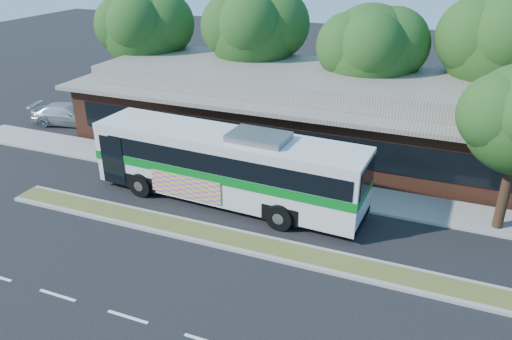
# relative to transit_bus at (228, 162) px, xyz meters

# --- Properties ---
(ground) EXTENTS (120.00, 120.00, 0.00)m
(ground) POSITION_rel_transit_bus_xyz_m (3.30, -3.79, -2.09)
(ground) COLOR black
(ground) RESTS_ON ground
(median_strip) EXTENTS (26.00, 1.10, 0.15)m
(median_strip) POSITION_rel_transit_bus_xyz_m (3.30, -3.19, -2.01)
(median_strip) COLOR #4D5524
(median_strip) RESTS_ON ground
(sidewalk) EXTENTS (44.00, 2.60, 0.12)m
(sidewalk) POSITION_rel_transit_bus_xyz_m (3.30, 2.61, -2.03)
(sidewalk) COLOR gray
(sidewalk) RESTS_ON ground
(parking_lot) EXTENTS (14.00, 12.00, 0.01)m
(parking_lot) POSITION_rel_transit_bus_xyz_m (-14.70, 6.21, -2.08)
(parking_lot) COLOR black
(parking_lot) RESTS_ON ground
(plaza_building) EXTENTS (33.20, 11.20, 4.45)m
(plaza_building) POSITION_rel_transit_bus_xyz_m (3.30, 9.19, 0.04)
(plaza_building) COLOR #552B1B
(plaza_building) RESTS_ON ground
(tree_bg_a) EXTENTS (6.47, 5.80, 8.63)m
(tree_bg_a) POSITION_rel_transit_bus_xyz_m (-11.28, 11.34, 3.78)
(tree_bg_a) COLOR black
(tree_bg_a) RESTS_ON ground
(tree_bg_b) EXTENTS (6.69, 6.00, 9.00)m
(tree_bg_b) POSITION_rel_transit_bus_xyz_m (-3.27, 12.35, 4.06)
(tree_bg_b) COLOR black
(tree_bg_b) RESTS_ON ground
(tree_bg_c) EXTENTS (6.24, 5.60, 8.26)m
(tree_bg_c) POSITION_rel_transit_bus_xyz_m (4.70, 11.34, 3.51)
(tree_bg_c) COLOR black
(tree_bg_c) RESTS_ON ground
(tree_bg_d) EXTENTS (6.91, 6.20, 9.37)m
(tree_bg_d) POSITION_rel_transit_bus_xyz_m (11.75, 12.35, 4.33)
(tree_bg_d) COLOR black
(tree_bg_d) RESTS_ON ground
(transit_bus) EXTENTS (13.48, 3.62, 3.75)m
(transit_bus) POSITION_rel_transit_bus_xyz_m (0.00, 0.00, 0.00)
(transit_bus) COLOR silver
(transit_bus) RESTS_ON ground
(sedan) EXTENTS (5.30, 3.14, 1.44)m
(sedan) POSITION_rel_transit_bus_xyz_m (-14.80, 5.91, -1.37)
(sedan) COLOR #B3B6BB
(sedan) RESTS_ON ground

